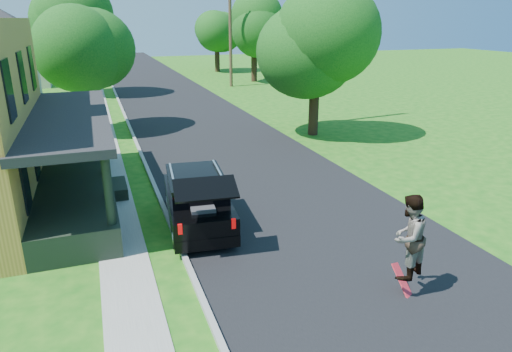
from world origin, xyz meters
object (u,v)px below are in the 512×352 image
object	(u,v)px
black_suv	(198,200)
tree_right_near	(316,35)
utility_pole_near	(316,24)
skateboarder	(408,237)

from	to	relation	value
black_suv	tree_right_near	world-z (taller)	tree_right_near
tree_right_near	black_suv	bearing A→B (deg)	-132.41
black_suv	utility_pole_near	distance (m)	16.14
skateboarder	tree_right_near	world-z (taller)	tree_right_near
tree_right_near	utility_pole_near	distance (m)	2.63
skateboarder	utility_pole_near	xyz separation A→B (m)	(6.16, 17.18, 4.36)
tree_right_near	utility_pole_near	xyz separation A→B (m)	(1.16, 2.29, 0.55)
black_suv	skateboarder	world-z (taller)	skateboarder
black_suv	utility_pole_near	world-z (taller)	utility_pole_near
black_suv	skateboarder	bearing A→B (deg)	-50.25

